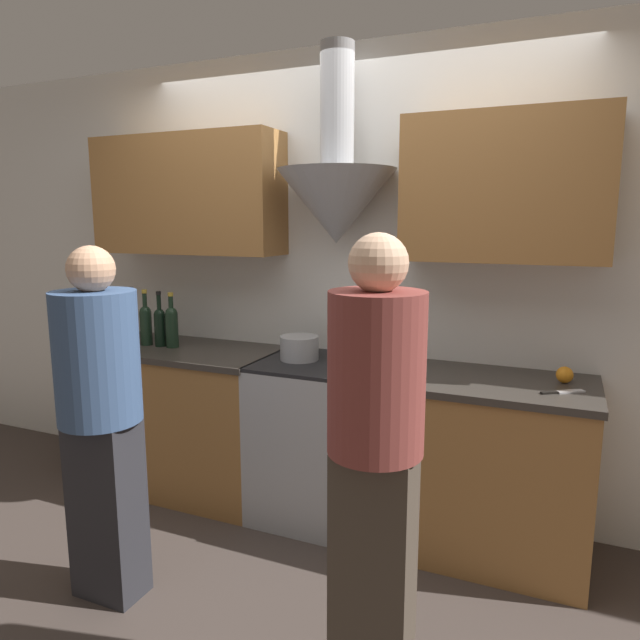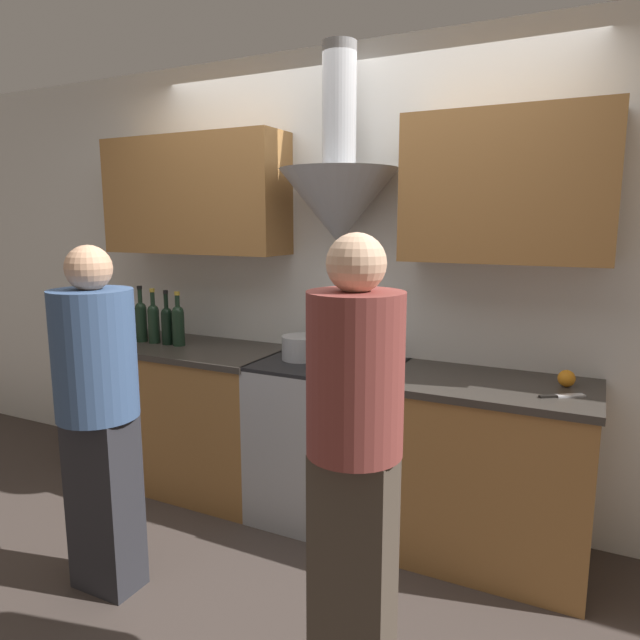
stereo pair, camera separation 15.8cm
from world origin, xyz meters
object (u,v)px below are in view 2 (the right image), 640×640
Objects in this scene: wine_bottle_1 at (128,318)px; wine_bottle_3 at (154,321)px; stock_pot at (301,348)px; wine_bottle_0 at (118,319)px; stove_range at (328,440)px; wine_bottle_5 at (178,323)px; person_foreground_left at (98,407)px; wine_bottle_4 at (167,323)px; person_foreground_right at (354,462)px; wine_bottle_2 at (141,319)px; mixing_bowl at (360,357)px; orange_fruit at (566,378)px.

wine_bottle_1 is 1.00× the size of wine_bottle_3.
wine_bottle_3 is 1.61× the size of stock_pot.
stove_range is at bearing 0.66° from wine_bottle_0.
wine_bottle_1 is at bearing -177.99° from wine_bottle_5.
person_foreground_left is (0.88, -0.99, -0.17)m from wine_bottle_0.
wine_bottle_1 reaches higher than wine_bottle_4.
wine_bottle_4 reaches higher than stock_pot.
person_foreground_right is (2.04, -1.11, -0.13)m from wine_bottle_1.
wine_bottle_1 is 0.11m from wine_bottle_2.
wine_bottle_5 is (-1.01, -0.02, 0.58)m from stove_range.
person_foreground_right is at bearing -60.83° from stove_range.
person_foreground_right reaches higher than mixing_bowl.
orange_fruit is at bearing 2.55° from wine_bottle_1.
wine_bottle_3 is 1.15m from person_foreground_left.
person_foreground_right is (-0.54, -1.22, -0.03)m from orange_fruit.
person_foreground_left is (0.38, -0.99, -0.18)m from wine_bottle_5.
person_foreground_left reaches higher than stock_pot.
mixing_bowl is at bearing 2.02° from wine_bottle_0.
stove_range is 0.57× the size of person_foreground_left.
stock_pot reaches higher than mixing_bowl.
stock_pot reaches higher than stove_range.
wine_bottle_1 is at bearing -177.68° from wine_bottle_3.
orange_fruit is 0.05× the size of person_foreground_left.
mixing_bowl is 0.19× the size of person_foreground_left.
wine_bottle_3 reaches higher than stove_range.
orange_fruit reaches higher than stove_range.
stock_pot is 2.71× the size of orange_fruit.
wine_bottle_0 reaches higher than mixing_bowl.
wine_bottle_3 is 1.18× the size of mixing_bowl.
stove_range is at bearing 1.21° from wine_bottle_4.
stove_range is 3.06× the size of mixing_bowl.
wine_bottle_2 reaches higher than orange_fruit.
wine_bottle_5 reaches higher than orange_fruit.
wine_bottle_4 is 1.16× the size of mixing_bowl.
wine_bottle_1 is (0.10, -0.02, 0.01)m from wine_bottle_0.
wine_bottle_0 is 2.43m from person_foreground_right.
wine_bottle_0 is at bearing 179.19° from wine_bottle_4.
wine_bottle_5 is at bearing -177.35° from orange_fruit.
wine_bottle_0 is at bearing -177.90° from orange_fruit.
person_foreground_right is at bearing -31.26° from wine_bottle_3.
wine_bottle_4 is (0.41, -0.01, 0.01)m from wine_bottle_0.
wine_bottle_0 is 0.95× the size of wine_bottle_4.
stock_pot is 0.13× the size of person_foreground_right.
wine_bottle_4 reaches higher than stove_range.
orange_fruit is (2.69, 0.10, -0.09)m from wine_bottle_0.
person_foreground_left reaches higher than stove_range.
wine_bottle_2 reaches higher than mixing_bowl.
person_foreground_left is at bearing -59.65° from wine_bottle_3.
wine_bottle_2 is (0.11, 0.00, 0.00)m from wine_bottle_1.
orange_fruit is at bearing 2.62° from wine_bottle_4.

